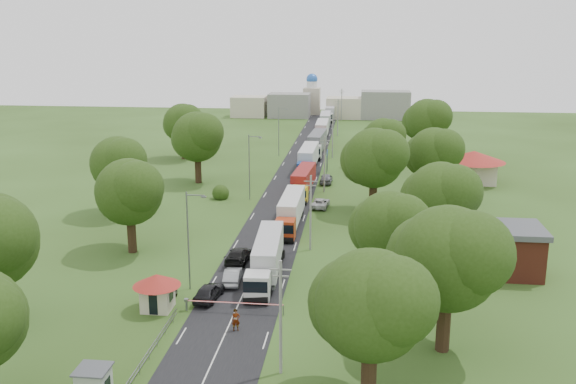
# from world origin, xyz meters

# --- Properties ---
(ground) EXTENTS (260.00, 260.00, 0.00)m
(ground) POSITION_xyz_m (0.00, 0.00, 0.00)
(ground) COLOR #2B4316
(ground) RESTS_ON ground
(road) EXTENTS (8.00, 200.00, 0.04)m
(road) POSITION_xyz_m (0.00, 20.00, 0.00)
(road) COLOR black
(road) RESTS_ON ground
(boom_barrier) EXTENTS (9.22, 0.35, 1.18)m
(boom_barrier) POSITION_xyz_m (-1.36, -25.00, 0.89)
(boom_barrier) COLOR slate
(boom_barrier) RESTS_ON ground
(guard_booth) EXTENTS (4.40, 4.40, 3.45)m
(guard_booth) POSITION_xyz_m (-7.20, -25.00, 2.16)
(guard_booth) COLOR beige
(guard_booth) RESTS_ON ground
(kiosk) EXTENTS (2.30, 2.30, 2.41)m
(kiosk) POSITION_xyz_m (-7.00, -40.00, 1.23)
(kiosk) COLOR #99A593
(kiosk) RESTS_ON ground
(guard_rail) EXTENTS (0.10, 17.00, 1.70)m
(guard_rail) POSITION_xyz_m (-5.00, -35.00, 0.00)
(guard_rail) COLOR slate
(guard_rail) RESTS_ON ground
(info_sign) EXTENTS (0.12, 3.10, 4.10)m
(info_sign) POSITION_xyz_m (5.20, 35.00, 3.00)
(info_sign) COLOR slate
(info_sign) RESTS_ON ground
(pole_0) EXTENTS (1.60, 0.24, 9.00)m
(pole_0) POSITION_xyz_m (5.50, -35.00, 4.68)
(pole_0) COLOR gray
(pole_0) RESTS_ON ground
(pole_1) EXTENTS (1.60, 0.24, 9.00)m
(pole_1) POSITION_xyz_m (5.50, -7.00, 4.68)
(pole_1) COLOR gray
(pole_1) RESTS_ON ground
(pole_2) EXTENTS (1.60, 0.24, 9.00)m
(pole_2) POSITION_xyz_m (5.50, 21.00, 4.68)
(pole_2) COLOR gray
(pole_2) RESTS_ON ground
(pole_3) EXTENTS (1.60, 0.24, 9.00)m
(pole_3) POSITION_xyz_m (5.50, 49.00, 4.68)
(pole_3) COLOR gray
(pole_3) RESTS_ON ground
(pole_4) EXTENTS (1.60, 0.24, 9.00)m
(pole_4) POSITION_xyz_m (5.50, 77.00, 4.68)
(pole_4) COLOR gray
(pole_4) RESTS_ON ground
(pole_5) EXTENTS (1.60, 0.24, 9.00)m
(pole_5) POSITION_xyz_m (5.50, 105.00, 4.68)
(pole_5) COLOR gray
(pole_5) RESTS_ON ground
(lamp_0) EXTENTS (2.03, 0.22, 10.00)m
(lamp_0) POSITION_xyz_m (-5.35, -20.00, 5.55)
(lamp_0) COLOR slate
(lamp_0) RESTS_ON ground
(lamp_1) EXTENTS (2.03, 0.22, 10.00)m
(lamp_1) POSITION_xyz_m (-5.35, 15.00, 5.55)
(lamp_1) COLOR slate
(lamp_1) RESTS_ON ground
(lamp_2) EXTENTS (2.03, 0.22, 10.00)m
(lamp_2) POSITION_xyz_m (-5.35, 50.00, 5.55)
(lamp_2) COLOR slate
(lamp_2) RESTS_ON ground
(tree_0) EXTENTS (8.80, 8.80, 11.07)m
(tree_0) POSITION_xyz_m (11.99, -37.84, 7.22)
(tree_0) COLOR #382616
(tree_0) RESTS_ON ground
(tree_1) EXTENTS (9.60, 9.60, 12.05)m
(tree_1) POSITION_xyz_m (17.99, -29.83, 7.85)
(tree_1) COLOR #382616
(tree_1) RESTS_ON ground
(tree_2) EXTENTS (8.00, 8.00, 10.10)m
(tree_2) POSITION_xyz_m (13.99, -17.86, 6.60)
(tree_2) COLOR #382616
(tree_2) RESTS_ON ground
(tree_3) EXTENTS (8.80, 8.80, 11.07)m
(tree_3) POSITION_xyz_m (19.99, -7.84, 7.22)
(tree_3) COLOR #382616
(tree_3) RESTS_ON ground
(tree_4) EXTENTS (9.60, 9.60, 12.05)m
(tree_4) POSITION_xyz_m (12.99, 10.17, 7.85)
(tree_4) COLOR #382616
(tree_4) RESTS_ON ground
(tree_5) EXTENTS (8.80, 8.80, 11.07)m
(tree_5) POSITION_xyz_m (21.99, 18.16, 7.22)
(tree_5) COLOR #382616
(tree_5) RESTS_ON ground
(tree_6) EXTENTS (8.00, 8.00, 10.10)m
(tree_6) POSITION_xyz_m (14.99, 35.14, 6.60)
(tree_6) COLOR #382616
(tree_6) RESTS_ON ground
(tree_7) EXTENTS (9.60, 9.60, 12.05)m
(tree_7) POSITION_xyz_m (23.99, 50.17, 7.85)
(tree_7) COLOR #382616
(tree_7) RESTS_ON ground
(tree_10) EXTENTS (8.80, 8.80, 11.07)m
(tree_10) POSITION_xyz_m (-15.01, -9.84, 7.22)
(tree_10) COLOR #382616
(tree_10) RESTS_ON ground
(tree_11) EXTENTS (8.80, 8.80, 11.07)m
(tree_11) POSITION_xyz_m (-22.01, 5.16, 7.22)
(tree_11) COLOR #382616
(tree_11) RESTS_ON ground
(tree_12) EXTENTS (9.60, 9.60, 12.05)m
(tree_12) POSITION_xyz_m (-16.01, 25.17, 7.85)
(tree_12) COLOR #382616
(tree_12) RESTS_ON ground
(tree_13) EXTENTS (8.80, 8.80, 11.07)m
(tree_13) POSITION_xyz_m (-24.01, 45.16, 7.22)
(tree_13) COLOR #382616
(tree_13) RESTS_ON ground
(house_brick) EXTENTS (8.60, 6.60, 5.20)m
(house_brick) POSITION_xyz_m (26.00, -12.00, 2.65)
(house_brick) COLOR maroon
(house_brick) RESTS_ON ground
(house_cream) EXTENTS (10.08, 10.08, 5.80)m
(house_cream) POSITION_xyz_m (30.00, 30.00, 3.64)
(house_cream) COLOR beige
(house_cream) RESTS_ON ground
(distant_town) EXTENTS (52.00, 8.00, 8.00)m
(distant_town) POSITION_xyz_m (0.68, 110.00, 3.49)
(distant_town) COLOR gray
(distant_town) RESTS_ON ground
(church) EXTENTS (5.00, 5.00, 12.30)m
(church) POSITION_xyz_m (-4.00, 118.00, 5.39)
(church) COLOR beige
(church) RESTS_ON ground
(truck_0) EXTENTS (3.19, 14.64, 4.04)m
(truck_0) POSITION_xyz_m (1.66, -15.87, 2.14)
(truck_0) COLOR silver
(truck_0) RESTS_ON ground
(truck_1) EXTENTS (2.53, 14.36, 3.98)m
(truck_1) POSITION_xyz_m (2.21, 2.08, 2.11)
(truck_1) COLOR #AB3113
(truck_1) RESTS_ON ground
(truck_2) EXTENTS (3.10, 14.01, 3.87)m
(truck_2) POSITION_xyz_m (2.28, 19.34, 2.05)
(truck_2) COLOR yellow
(truck_2) RESTS_ON ground
(truck_3) EXTENTS (2.90, 15.64, 4.33)m
(truck_3) POSITION_xyz_m (1.66, 36.11, 2.30)
(truck_3) COLOR navy
(truck_3) RESTS_ON ground
(truck_4) EXTENTS (3.34, 15.73, 4.35)m
(truck_4) POSITION_xyz_m (2.10, 53.01, 2.31)
(truck_4) COLOR #AFAFAF
(truck_4) RESTS_ON ground
(truck_5) EXTENTS (2.72, 15.23, 4.22)m
(truck_5) POSITION_xyz_m (2.02, 70.63, 2.24)
(truck_5) COLOR #A41928
(truck_5) RESTS_ON ground
(truck_6) EXTENTS (2.87, 14.65, 4.06)m
(truck_6) POSITION_xyz_m (1.84, 87.68, 2.15)
(truck_6) COLOR #225A26
(truck_6) RESTS_ON ground
(truck_7) EXTENTS (2.70, 14.31, 3.96)m
(truck_7) POSITION_xyz_m (2.23, 105.00, 2.10)
(truck_7) COLOR silver
(truck_7) RESTS_ON ground
(truck_8) EXTENTS (2.43, 13.55, 3.76)m
(truck_8) POSITION_xyz_m (2.00, 121.78, 1.99)
(truck_8) COLOR brown
(truck_8) RESTS_ON ground
(car_lane_front) EXTENTS (2.49, 4.90, 1.60)m
(car_lane_front) POSITION_xyz_m (-3.00, -22.37, 0.80)
(car_lane_front) COLOR black
(car_lane_front) RESTS_ON ground
(car_lane_mid) EXTENTS (1.94, 4.65, 1.49)m
(car_lane_mid) POSITION_xyz_m (-1.57, -18.00, 0.75)
(car_lane_mid) COLOR gray
(car_lane_mid) RESTS_ON ground
(car_lane_rear) EXTENTS (2.55, 5.68, 1.62)m
(car_lane_rear) POSITION_xyz_m (-2.09, -12.00, 0.81)
(car_lane_rear) COLOR black
(car_lane_rear) RESTS_ON ground
(car_verge_near) EXTENTS (2.70, 5.09, 1.36)m
(car_verge_near) POSITION_xyz_m (5.50, 11.69, 0.68)
(car_verge_near) COLOR silver
(car_verge_near) RESTS_ON ground
(car_verge_far) EXTENTS (2.05, 4.92, 1.66)m
(car_verge_far) POSITION_xyz_m (5.50, 26.95, 0.83)
(car_verge_far) COLOR slate
(car_verge_far) RESTS_ON ground
(pedestrian_near) EXTENTS (0.82, 0.64, 1.96)m
(pedestrian_near) POSITION_xyz_m (0.81, -28.50, 0.98)
(pedestrian_near) COLOR gray
(pedestrian_near) RESTS_ON ground
(pedestrian_booth) EXTENTS (0.82, 0.98, 1.83)m
(pedestrian_booth) POSITION_xyz_m (-6.50, -22.00, 0.91)
(pedestrian_booth) COLOR gray
(pedestrian_booth) RESTS_ON ground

